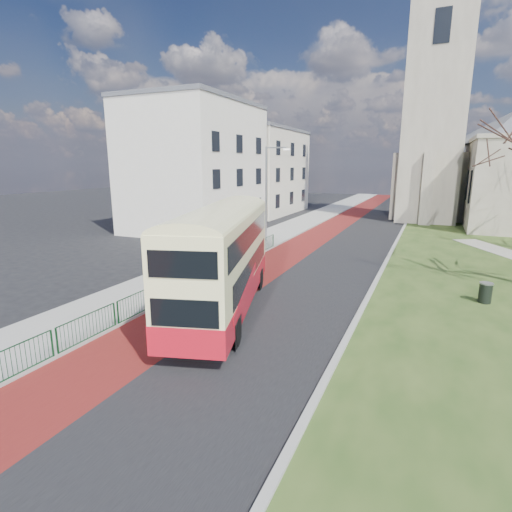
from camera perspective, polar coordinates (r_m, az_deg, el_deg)
The scene contains 13 objects.
ground at distance 17.79m, azimuth -7.42°, elevation -9.13°, with size 160.00×160.00×0.00m, color black.
road_carriageway at distance 35.41m, azimuth 11.69°, elevation 1.85°, with size 9.00×120.00×0.01m, color black.
bus_lane at distance 36.06m, azimuth 7.49°, elevation 2.21°, with size 3.40×120.00×0.01m, color #591414.
pavement_west at distance 37.27m, azimuth 1.88°, elevation 2.75°, with size 4.00×120.00×0.12m, color gray.
kerb_west at distance 36.58m, azimuth 4.79°, elevation 2.52°, with size 0.25×120.00×0.13m, color #999993.
kerb_east at distance 36.72m, azimuth 19.39°, elevation 1.87°, with size 0.25×80.00×0.13m, color #999993.
pedestrian_railing at distance 22.30m, azimuth -8.66°, elevation -3.08°, with size 0.07×24.00×1.12m.
gothic_church at distance 52.59m, azimuth 29.48°, elevation 18.44°, with size 16.38×18.00×40.00m.
street_block_near at distance 42.57m, azimuth -8.60°, elevation 12.61°, with size 10.30×14.30×13.00m.
street_block_far at distance 56.77m, azimuth 0.25°, elevation 12.04°, with size 10.30×16.30×11.50m.
streetlamp at distance 34.64m, azimuth 1.70°, elevation 9.53°, with size 2.13×0.18×8.00m.
bus at distance 17.93m, azimuth -4.80°, elevation 0.14°, with size 5.64×11.56×4.72m.
litter_bin at distance 22.52m, azimuth 29.94°, elevation -4.56°, with size 0.82×0.82×1.01m.
Camera 1 is at (8.66, -14.04, 6.65)m, focal length 28.00 mm.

